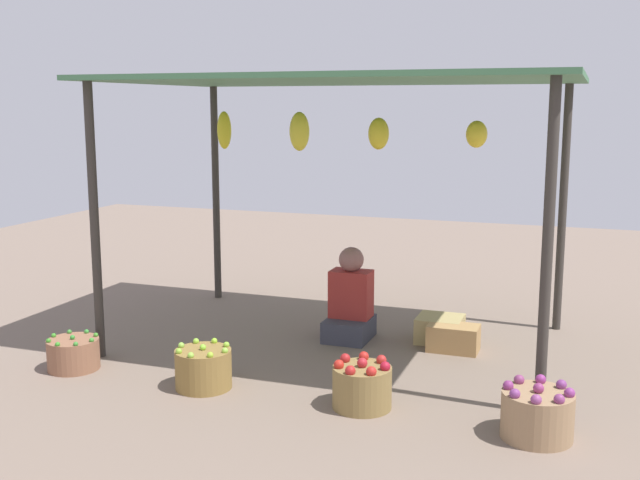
{
  "coord_description": "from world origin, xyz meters",
  "views": [
    {
      "loc": [
        1.93,
        -5.88,
        1.96
      ],
      "look_at": [
        0.0,
        -0.53,
        0.95
      ],
      "focal_mm": 43.32,
      "sensor_mm": 36.0,
      "label": 1
    }
  ],
  "objects": [
    {
      "name": "ground_plane",
      "position": [
        0.0,
        0.0,
        0.0
      ],
      "size": [
        14.0,
        14.0,
        0.0
      ],
      "primitive_type": "plane",
      "color": "#786658"
    },
    {
      "name": "market_stall_structure",
      "position": [
        -0.0,
        -0.0,
        2.01
      ],
      "size": [
        3.63,
        2.29,
        2.16
      ],
      "color": "#38332D",
      "rests_on": "ground"
    },
    {
      "name": "vendor_person",
      "position": [
        0.03,
        0.12,
        0.3
      ],
      "size": [
        0.36,
        0.44,
        0.78
      ],
      "color": "#3A3C48",
      "rests_on": "ground"
    },
    {
      "name": "basket_green_chilies",
      "position": [
        -1.68,
        -1.32,
        0.12
      ],
      "size": [
        0.38,
        0.38,
        0.26
      ],
      "color": "#8C5C42",
      "rests_on": "ground"
    },
    {
      "name": "basket_limes",
      "position": [
        -0.58,
        -1.33,
        0.14
      ],
      "size": [
        0.39,
        0.39,
        0.31
      ],
      "color": "olive",
      "rests_on": "ground"
    },
    {
      "name": "basket_red_apples",
      "position": [
        0.57,
        -1.3,
        0.15
      ],
      "size": [
        0.39,
        0.39,
        0.34
      ],
      "color": "olive",
      "rests_on": "ground"
    },
    {
      "name": "basket_purple_onions",
      "position": [
        1.68,
        -1.39,
        0.15
      ],
      "size": [
        0.42,
        0.42,
        0.34
      ],
      "color": "#987755",
      "rests_on": "ground"
    },
    {
      "name": "wooden_crate_near_vendor",
      "position": [
        0.77,
        0.28,
        0.11
      ],
      "size": [
        0.37,
        0.35,
        0.21
      ],
      "primitive_type": "cube",
      "color": "tan",
      "rests_on": "ground"
    },
    {
      "name": "wooden_crate_stacked_rear",
      "position": [
        0.92,
        0.07,
        0.11
      ],
      "size": [
        0.4,
        0.25,
        0.21
      ],
      "primitive_type": "cube",
      "color": "#A97F4C",
      "rests_on": "ground"
    }
  ]
}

